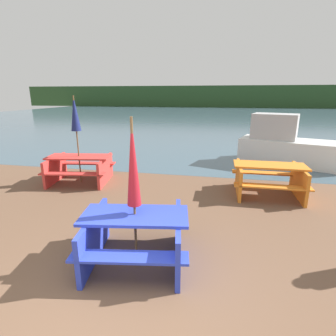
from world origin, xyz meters
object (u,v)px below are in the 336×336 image
Objects in this scene: picnic_table_blue at (136,233)px; picnic_table_orange at (269,177)px; picnic_table_red at (80,166)px; boat at (286,146)px; umbrella_navy at (75,115)px; umbrella_crimson at (133,164)px.

picnic_table_orange is at bearing 53.53° from picnic_table_blue.
boat is at bearing 28.67° from picnic_table_red.
picnic_table_orange is 0.71× the size of umbrella_navy.
picnic_table_orange is 3.59m from boat.
umbrella_navy reaches higher than picnic_table_red.
boat reaches higher than picnic_table_red.
picnic_table_red is 1.45m from umbrella_navy.
picnic_table_orange is 0.89× the size of picnic_table_red.
umbrella_crimson is at bearing -49.84° from picnic_table_red.
picnic_table_orange is 0.79× the size of umbrella_crimson.
picnic_table_red is at bearing 130.16° from umbrella_crimson.
umbrella_crimson is (0.00, 0.00, 1.06)m from picnic_table_blue.
umbrella_crimson is (2.72, -3.23, 1.06)m from picnic_table_red.
umbrella_crimson is 4.24m from umbrella_navy.
picnic_table_orange reaches higher than picnic_table_red.
picnic_table_blue is 1.06m from umbrella_crimson.
umbrella_crimson is at bearing -126.47° from picnic_table_orange.
picnic_table_red is (-2.72, 3.23, 0.01)m from picnic_table_blue.
umbrella_crimson is (-2.38, -3.22, 1.05)m from picnic_table_orange.
picnic_table_blue is 0.47× the size of boat.
picnic_table_red is at bearing 130.16° from picnic_table_blue.
boat is (6.23, 3.41, -1.26)m from umbrella_navy.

